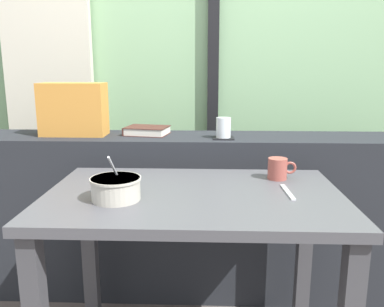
{
  "coord_description": "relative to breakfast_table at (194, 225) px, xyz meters",
  "views": [
    {
      "loc": [
        0.04,
        -1.41,
        1.18
      ],
      "look_at": [
        -0.03,
        0.36,
        0.79
      ],
      "focal_mm": 37.41,
      "sensor_mm": 36.0,
      "label": 1
    }
  ],
  "objects": [
    {
      "name": "soup_bowl",
      "position": [
        -0.26,
        -0.09,
        0.16
      ],
      "size": [
        0.17,
        0.17,
        0.16
      ],
      "color": "#BCB7A8",
      "rests_on": "breakfast_table"
    },
    {
      "name": "dark_console_ledge",
      "position": [
        0.01,
        0.6,
        -0.19
      ],
      "size": [
        2.8,
        0.34,
        0.83
      ],
      "primitive_type": "cube",
      "color": "#23262B",
      "rests_on": "ground"
    },
    {
      "name": "curtain_left_panel",
      "position": [
        -0.97,
        1.2,
        0.64
      ],
      "size": [
        0.56,
        0.06,
        2.5
      ],
      "primitive_type": "cube",
      "color": "beige",
      "rests_on": "ground"
    },
    {
      "name": "coaster_square",
      "position": [
        0.12,
        0.53,
        0.23
      ],
      "size": [
        0.1,
        0.1,
        0.0
      ],
      "primitive_type": "cube",
      "color": "black",
      "rests_on": "dark_console_ledge"
    },
    {
      "name": "throw_pillow",
      "position": [
        -0.62,
        0.6,
        0.35
      ],
      "size": [
        0.32,
        0.14,
        0.26
      ],
      "primitive_type": "cube",
      "rotation": [
        0.0,
        0.0,
        -0.01
      ],
      "color": "#D18938",
      "rests_on": "dark_console_ledge"
    },
    {
      "name": "outdoor_backdrop",
      "position": [
        0.01,
        1.3,
        0.79
      ],
      "size": [
        4.8,
        0.08,
        2.8
      ],
      "primitive_type": "cube",
      "color": "#8EBC89",
      "rests_on": "ground"
    },
    {
      "name": "closed_book",
      "position": [
        -0.26,
        0.63,
        0.24
      ],
      "size": [
        0.23,
        0.2,
        0.04
      ],
      "color": "#47231E",
      "rests_on": "dark_console_ledge"
    },
    {
      "name": "breakfast_table",
      "position": [
        0.0,
        0.0,
        0.0
      ],
      "size": [
        1.06,
        0.67,
        0.73
      ],
      "color": "#414145",
      "rests_on": "ground"
    },
    {
      "name": "juice_glass",
      "position": [
        0.12,
        0.53,
        0.27
      ],
      "size": [
        0.07,
        0.07,
        0.1
      ],
      "color": "white",
      "rests_on": "coaster_square"
    },
    {
      "name": "ceramic_mug",
      "position": [
        0.33,
        0.19,
        0.17
      ],
      "size": [
        0.11,
        0.08,
        0.08
      ],
      "color": "#9E4C42",
      "rests_on": "breakfast_table"
    },
    {
      "name": "fork_utensil",
      "position": [
        0.34,
        0.01,
        0.13
      ],
      "size": [
        0.02,
        0.17,
        0.01
      ],
      "primitive_type": "cube",
      "rotation": [
        0.0,
        0.0,
        0.05
      ],
      "color": "silver",
      "rests_on": "breakfast_table"
    },
    {
      "name": "window_divider_post",
      "position": [
        0.08,
        1.23,
        0.69
      ],
      "size": [
        0.07,
        0.05,
        2.6
      ],
      "primitive_type": "cube",
      "color": "black",
      "rests_on": "ground"
    }
  ]
}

